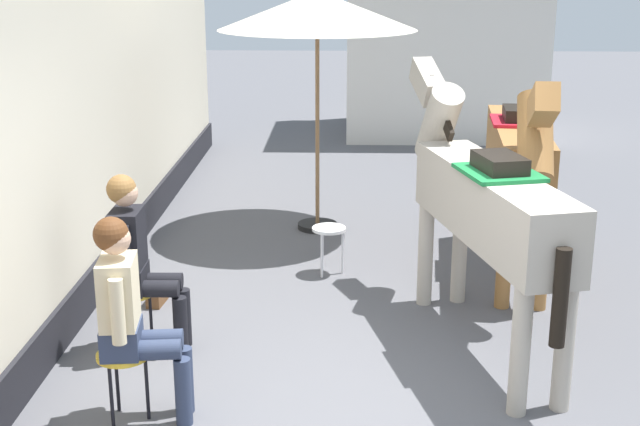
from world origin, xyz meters
TOP-DOWN VIEW (x-y plane):
  - ground_plane at (0.00, 3.00)m, footprint 40.00×40.00m
  - pub_facade_wall at (-2.55, 1.50)m, footprint 0.34×14.00m
  - distant_cottage at (1.40, 9.77)m, footprint 3.40×2.60m
  - seated_visitor_near at (-1.56, -0.06)m, footprint 0.61×0.49m
  - seated_visitor_far at (-1.77, 1.00)m, footprint 0.61×0.49m
  - saddled_horse_near at (0.83, 1.19)m, footprint 0.98×2.95m
  - saddled_horse_far at (1.39, 2.75)m, footprint 0.64×3.00m
  - cafe_parasol at (-0.52, 4.12)m, footprint 2.10×2.10m
  - spare_stool_white at (-0.36, 2.71)m, footprint 0.32×0.32m
  - satchel_bag at (-1.85, 1.91)m, footprint 0.15×0.29m

SIDE VIEW (x-z plane):
  - ground_plane at x=0.00m, z-range 0.00..0.00m
  - satchel_bag at x=-1.85m, z-range 0.00..0.20m
  - spare_stool_white at x=-0.36m, z-range 0.17..0.63m
  - seated_visitor_near at x=-1.56m, z-range 0.08..1.47m
  - seated_visitor_far at x=-1.77m, z-range 0.08..1.47m
  - saddled_horse_near at x=0.83m, z-range 0.13..2.19m
  - saddled_horse_far at x=1.39m, z-range 0.13..2.19m
  - pub_facade_wall at x=-2.55m, z-range -0.16..3.24m
  - distant_cottage at x=1.40m, z-range 0.05..3.55m
  - cafe_parasol at x=-0.52m, z-range 1.07..3.65m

